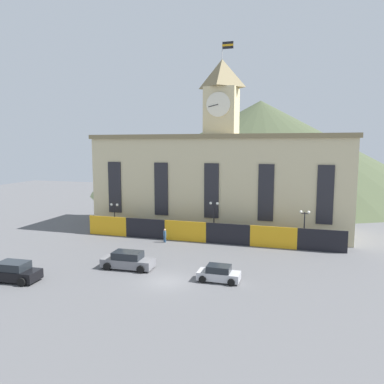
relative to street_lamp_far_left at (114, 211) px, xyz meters
name	(u,v)px	position (x,y,z in m)	size (l,w,h in m)	color
ground_plane	(167,282)	(13.56, -15.40, -3.24)	(160.00, 160.00, 0.00)	#565659
civic_building	(221,179)	(13.56, 7.83, 4.24)	(36.59, 12.44, 27.13)	beige
banner_fence	(206,233)	(13.56, -0.93, -1.92)	(33.90, 0.12, 2.64)	gold
hillside_backdrop	(260,146)	(13.56, 57.90, 8.99)	(90.96, 90.96, 24.45)	#424C33
street_lamp_far_left	(114,211)	(0.00, 0.00, 0.00)	(1.26, 0.36, 4.38)	black
street_lamp_center	(214,213)	(14.36, 0.00, 0.53)	(1.26, 0.36, 5.21)	black
street_lamp_far_right	(304,221)	(25.62, 0.00, 0.17)	(1.26, 0.36, 4.65)	black
car_gray_pickup	(128,261)	(8.44, -13.02, -2.43)	(5.37, 2.53, 1.75)	slate
car_black_suv	(13,272)	(-0.14, -19.24, -2.41)	(5.01, 2.59, 1.80)	black
car_silver_hatch	(219,274)	(18.11, -13.89, -2.55)	(3.91, 2.02, 1.50)	#B7B7BC
pedestrian	(165,235)	(8.38, -2.23, -2.28)	(0.53, 0.53, 1.76)	#33567A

